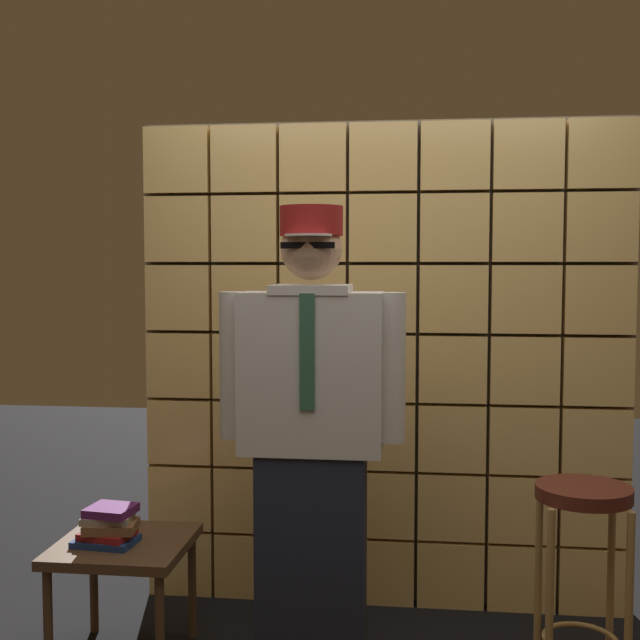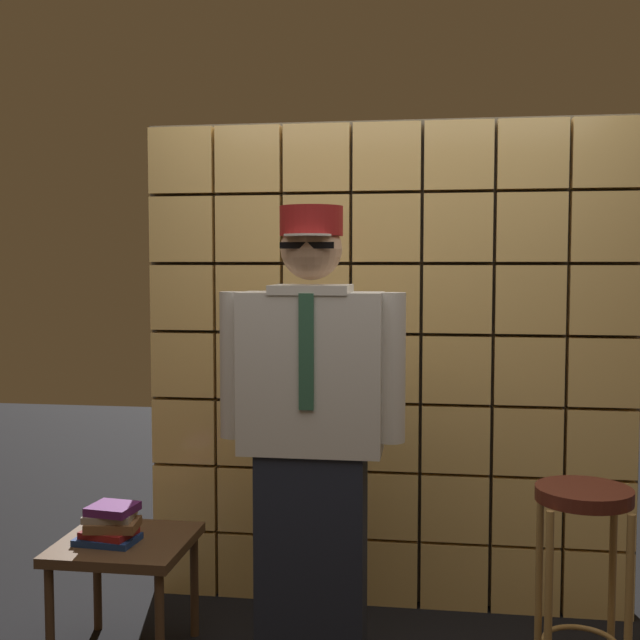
% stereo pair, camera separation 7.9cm
% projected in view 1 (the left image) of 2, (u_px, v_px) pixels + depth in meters
% --- Properties ---
extents(glass_block_wall, '(2.28, 0.10, 2.28)m').
position_uv_depth(glass_block_wall, '(382.00, 367.00, 3.78)').
color(glass_block_wall, '#F2C672').
rests_on(glass_block_wall, ground).
extents(standing_person, '(0.72, 0.30, 1.82)m').
position_uv_depth(standing_person, '(312.00, 433.00, 3.14)').
color(standing_person, '#1E2333').
rests_on(standing_person, ground).
extents(bar_stool, '(0.34, 0.34, 0.81)m').
position_uv_depth(bar_stool, '(582.00, 543.00, 2.91)').
color(bar_stool, '#592319').
rests_on(bar_stool, ground).
extents(side_table, '(0.52, 0.52, 0.49)m').
position_uv_depth(side_table, '(124.00, 556.00, 3.27)').
color(side_table, '#513823').
rests_on(side_table, ground).
extents(book_stack, '(0.25, 0.21, 0.15)m').
position_uv_depth(book_stack, '(109.00, 526.00, 3.23)').
color(book_stack, navy).
rests_on(book_stack, side_table).
extents(coffee_mug, '(0.13, 0.08, 0.09)m').
position_uv_depth(coffee_mug, '(99.00, 531.00, 3.24)').
color(coffee_mug, silver).
rests_on(coffee_mug, side_table).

